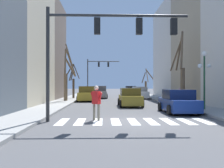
{
  "coord_description": "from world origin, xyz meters",
  "views": [
    {
      "loc": [
        -1.51,
        -13.09,
        1.85
      ],
      "look_at": [
        -0.25,
        26.2,
        2.02
      ],
      "focal_mm": 42.0,
      "sensor_mm": 36.0,
      "label": 1
    }
  ],
  "objects": [
    {
      "name": "building_row_left",
      "position": [
        -10.08,
        11.58,
        5.79
      ],
      "size": [
        6.0,
        31.97,
        13.22
      ],
      "color": "#515B66",
      "rests_on": "ground_plane"
    },
    {
      "name": "car_parked_left_mid",
      "position": [
        -1.97,
        24.04,
        0.81
      ],
      "size": [
        2.02,
        4.79,
        1.74
      ],
      "rotation": [
        0.0,
        0.0,
        -1.57
      ],
      "color": "gray",
      "rests_on": "ground_plane"
    },
    {
      "name": "ground_plane",
      "position": [
        0.0,
        0.0,
        0.0
      ],
      "size": [
        240.0,
        240.0,
        0.0
      ],
      "primitive_type": "plane",
      "color": "#4C4C4F"
    },
    {
      "name": "street_tree_right_far",
      "position": [
        5.79,
        11.25,
        3.12
      ],
      "size": [
        0.9,
        4.38,
        6.75
      ],
      "color": "brown",
      "rests_on": "sidewalk_right"
    },
    {
      "name": "traffic_signal_near",
      "position": [
        -1.59,
        0.29,
        4.35
      ],
      "size": [
        7.26,
        0.28,
        5.82
      ],
      "color": "#2D2D2D",
      "rests_on": "ground_plane"
    },
    {
      "name": "car_parked_left_near",
      "position": [
        -3.4,
        17.13,
        0.8
      ],
      "size": [
        2.15,
        4.47,
        1.73
      ],
      "rotation": [
        0.0,
        0.0,
        1.57
      ],
      "color": "#A38423",
      "rests_on": "ground_plane"
    },
    {
      "name": "traffic_signal_far",
      "position": [
        -2.78,
        33.67,
        4.65
      ],
      "size": [
        5.74,
        0.28,
        6.5
      ],
      "color": "#2D2D2D",
      "rests_on": "ground_plane"
    },
    {
      "name": "car_driving_toward_lane",
      "position": [
        3.45,
        4.16,
        0.73
      ],
      "size": [
        2.06,
        4.28,
        1.56
      ],
      "rotation": [
        0.0,
        0.0,
        1.57
      ],
      "color": "navy",
      "rests_on": "ground_plane"
    },
    {
      "name": "building_row_right",
      "position": [
        10.08,
        13.0,
        6.78
      ],
      "size": [
        6.0,
        37.91,
        13.95
      ],
      "color": "beige",
      "rests_on": "ground_plane"
    },
    {
      "name": "street_lamp_right_corner",
      "position": [
        5.57,
        5.07,
        3.06
      ],
      "size": [
        0.95,
        0.36,
        4.09
      ],
      "color": "#1E4C2D",
      "rests_on": "sidewalk_right"
    },
    {
      "name": "pedestrian_on_right_sidewalk",
      "position": [
        6.53,
        13.6,
        1.12
      ],
      "size": [
        0.7,
        0.29,
        1.64
      ],
      "rotation": [
        0.0,
        0.0,
        3.35
      ],
      "color": "#4C4C51",
      "rests_on": "sidewalk_right"
    },
    {
      "name": "car_parked_right_far",
      "position": [
        0.8,
        9.71,
        0.75
      ],
      "size": [
        2.0,
        4.37,
        1.6
      ],
      "rotation": [
        0.0,
        0.0,
        1.57
      ],
      "color": "#A38423",
      "rests_on": "ground_plane"
    },
    {
      "name": "car_at_intersection",
      "position": [
        3.41,
        22.43,
        0.77
      ],
      "size": [
        2.14,
        4.77,
        1.65
      ],
      "rotation": [
        0.0,
        0.0,
        1.57
      ],
      "color": "white",
      "rests_on": "ground_plane"
    },
    {
      "name": "street_tree_right_near",
      "position": [
        -5.55,
        21.23,
        2.3
      ],
      "size": [
        1.84,
        1.74,
        4.51
      ],
      "color": "#473828",
      "rests_on": "sidewalk_left"
    },
    {
      "name": "street_tree_left_mid",
      "position": [
        6.04,
        32.7,
        2.17
      ],
      "size": [
        2.53,
        3.19,
        4.67
      ],
      "color": "brown",
      "rests_on": "sidewalk_right"
    },
    {
      "name": "car_parked_left_far",
      "position": [
        3.4,
        34.64,
        0.78
      ],
      "size": [
        2.16,
        4.17,
        1.68
      ],
      "rotation": [
        0.0,
        0.0,
        1.57
      ],
      "color": "black",
      "rests_on": "ground_plane"
    },
    {
      "name": "street_tree_right_mid",
      "position": [
        -5.51,
        15.69,
        2.79
      ],
      "size": [
        1.38,
        4.03,
        6.24
      ],
      "color": "brown",
      "rests_on": "sidewalk_left"
    },
    {
      "name": "pedestrian_crossing_street",
      "position": [
        -1.89,
        0.65,
        1.07
      ],
      "size": [
        0.66,
        0.57,
        1.82
      ],
      "rotation": [
        0.0,
        0.0,
        5.6
      ],
      "color": "#7A705B",
      "rests_on": "ground_plane"
    },
    {
      "name": "sidewalk_left",
      "position": [
        -5.84,
        0.0,
        0.07
      ],
      "size": [
        2.48,
        90.0,
        0.15
      ],
      "color": "gray",
      "rests_on": "ground_plane"
    },
    {
      "name": "crosswalk_stripes",
      "position": [
        -0.0,
        0.2,
        0.0
      ],
      "size": [
        7.65,
        2.6,
        0.01
      ],
      "color": "white",
      "rests_on": "ground_plane"
    }
  ]
}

